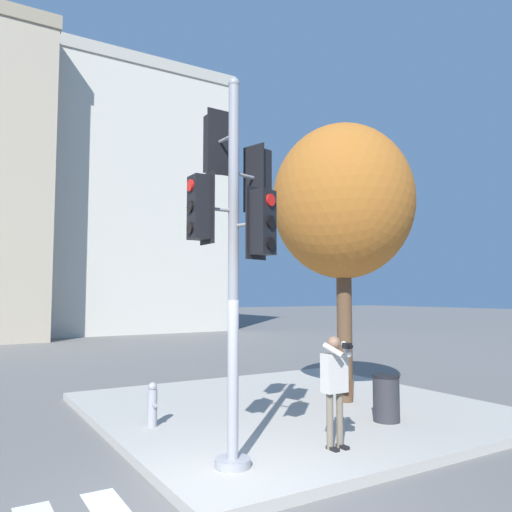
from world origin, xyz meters
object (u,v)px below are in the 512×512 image
Objects in this scene: traffic_signal_pole at (234,225)px; street_tree at (343,203)px; person_photographer at (336,381)px; trash_bin at (386,398)px; fire_hydrant at (152,405)px.

street_tree is (4.22, 2.42, 1.12)m from traffic_signal_pole.
traffic_signal_pole is 2.98m from person_photographer.
street_tree is 4.50m from trash_bin.
person_photographer reaches higher than fire_hydrant.
street_tree reaches higher than trash_bin.
trash_bin is (3.96, -1.96, 0.04)m from fire_hydrant.
person_photographer is 2.18× the size of fire_hydrant.
traffic_signal_pole is at bearing -84.31° from fire_hydrant.
traffic_signal_pole is at bearing -169.86° from trash_bin.
trash_bin is at bearing -26.39° from fire_hydrant.
person_photographer is at bearing -4.00° from traffic_signal_pole.
traffic_signal_pole is 4.99m from street_tree.
trash_bin is (-0.52, -1.76, -4.11)m from street_tree.
traffic_signal_pole reaches higher than trash_bin.
trash_bin is at bearing -106.41° from street_tree.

